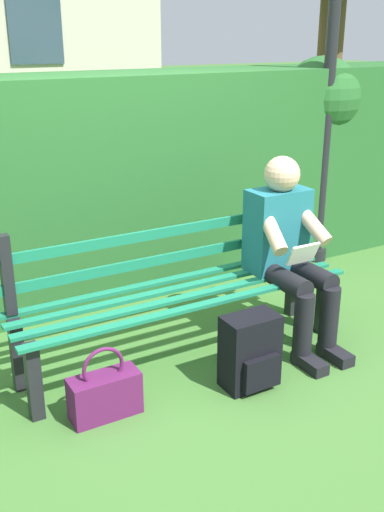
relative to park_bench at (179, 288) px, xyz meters
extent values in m
plane|color=#3D6B2D|center=(0.00, 0.06, -0.44)|extent=(60.00, 60.00, 0.00)
cube|color=black|center=(-0.96, 0.22, -0.22)|extent=(0.07, 0.07, 0.43)
cube|color=black|center=(0.96, 0.22, -0.22)|extent=(0.07, 0.07, 0.43)
cube|color=black|center=(-0.96, -0.10, -0.22)|extent=(0.07, 0.07, 0.43)
cube|color=black|center=(0.96, -0.10, -0.22)|extent=(0.07, 0.07, 0.43)
cube|color=#197251|center=(0.00, -0.15, 0.00)|extent=(2.07, 0.06, 0.02)
cube|color=#197251|center=(0.00, -0.01, 0.00)|extent=(2.07, 0.06, 0.02)
cube|color=#197251|center=(0.00, 0.13, 0.00)|extent=(2.07, 0.06, 0.02)
cube|color=#197251|center=(0.00, 0.27, 0.00)|extent=(2.07, 0.06, 0.02)
cube|color=black|center=(-0.96, -0.14, 0.23)|extent=(0.06, 0.06, 0.45)
cube|color=black|center=(0.96, -0.14, 0.23)|extent=(0.06, 0.06, 0.45)
cube|color=#197251|center=(0.00, -0.14, 0.15)|extent=(2.07, 0.02, 0.06)
cube|color=#197251|center=(0.00, -0.14, 0.32)|extent=(2.07, 0.02, 0.06)
cube|color=#1E6672|center=(-0.69, 0.04, 0.27)|extent=(0.38, 0.22, 0.52)
sphere|color=#D8AD8C|center=(-0.69, 0.06, 0.63)|extent=(0.22, 0.22, 0.22)
cylinder|color=black|center=(-0.79, 0.25, 0.03)|extent=(0.13, 0.42, 0.13)
cylinder|color=black|center=(-0.59, 0.25, 0.03)|extent=(0.13, 0.42, 0.13)
cylinder|color=black|center=(-0.79, 0.46, -0.21)|extent=(0.12, 0.12, 0.45)
cylinder|color=black|center=(-0.59, 0.46, -0.21)|extent=(0.12, 0.12, 0.45)
cube|color=black|center=(-0.79, 0.54, -0.40)|extent=(0.10, 0.24, 0.07)
cube|color=black|center=(-0.59, 0.54, -0.40)|extent=(0.10, 0.24, 0.07)
cylinder|color=#D8AD8C|center=(-0.84, 0.18, 0.33)|extent=(0.14, 0.32, 0.26)
cylinder|color=#D8AD8C|center=(-0.54, 0.18, 0.33)|extent=(0.14, 0.32, 0.26)
cube|color=white|center=(-0.69, 0.30, 0.19)|extent=(0.20, 0.07, 0.13)
cube|color=#265B28|center=(-0.12, -1.19, 0.36)|extent=(6.14, 0.73, 1.60)
sphere|color=#265B28|center=(-1.96, -1.08, 0.93)|extent=(0.66, 0.66, 0.66)
cube|color=#334756|center=(-1.47, -7.60, 1.52)|extent=(0.90, 0.04, 1.20)
cube|color=black|center=(-0.17, 0.50, -0.23)|extent=(0.31, 0.19, 0.42)
cube|color=black|center=(-0.17, 0.62, -0.31)|extent=(0.22, 0.04, 0.19)
cylinder|color=black|center=(-0.27, 0.40, -0.20)|extent=(0.04, 0.04, 0.25)
cylinder|color=black|center=(-0.08, 0.40, -0.20)|extent=(0.04, 0.04, 0.25)
cube|color=#59194C|center=(0.64, 0.38, -0.32)|extent=(0.37, 0.15, 0.23)
torus|color=#59194C|center=(0.64, 0.38, -0.15)|extent=(0.22, 0.02, 0.22)
cylinder|color=brown|center=(-3.77, -3.02, 0.96)|extent=(0.31, 0.31, 2.79)
cylinder|color=black|center=(-1.83, -0.85, -0.39)|extent=(0.17, 0.17, 0.10)
cylinder|color=black|center=(-1.83, -0.85, 1.33)|extent=(0.10, 0.10, 3.54)
camera|label=1|loc=(1.57, 2.90, 1.44)|focal=42.34mm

